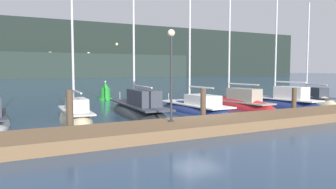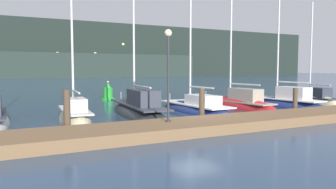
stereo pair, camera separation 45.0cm
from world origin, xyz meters
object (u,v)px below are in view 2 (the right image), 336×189
sailboat_berth_4 (138,113)px  sailboat_berth_6 (237,106)px  sailboat_berth_5 (195,110)px  sailboat_berth_8 (314,102)px  dock_lamppost (168,60)px  sailboat_berth_7 (284,105)px  sailboat_berth_3 (75,119)px  channel_buoy (108,93)px

sailboat_berth_4 → sailboat_berth_6: size_ratio=1.28×
sailboat_berth_4 → sailboat_berth_5: 4.05m
sailboat_berth_8 → dock_lamppost: size_ratio=2.22×
sailboat_berth_6 → sailboat_berth_7: sailboat_berth_6 is taller
sailboat_berth_3 → sailboat_berth_5: (7.76, 0.56, -0.01)m
sailboat_berth_6 → sailboat_berth_7: size_ratio=1.05×
sailboat_berth_5 → sailboat_berth_6: sailboat_berth_5 is taller
sailboat_berth_4 → sailboat_berth_7: 11.26m
sailboat_berth_8 → dock_lamppost: 16.82m
channel_buoy → sailboat_berth_4: bearing=-97.6°
sailboat_berth_4 → sailboat_berth_8: sailboat_berth_4 is taller
sailboat_berth_4 → dock_lamppost: bearing=-97.3°
sailboat_berth_4 → dock_lamppost: 5.99m
sailboat_berth_5 → sailboat_berth_7: 7.23m
sailboat_berth_3 → channel_buoy: (5.14, 11.16, 0.48)m
channel_buoy → sailboat_berth_5: bearing=-76.1°
sailboat_berth_5 → sailboat_berth_7: sailboat_berth_5 is taller
dock_lamppost → sailboat_berth_5: bearing=48.6°
sailboat_berth_6 → dock_lamppost: bearing=-145.6°
sailboat_berth_3 → sailboat_berth_4: sailboat_berth_4 is taller
sailboat_berth_3 → dock_lamppost: 6.41m
sailboat_berth_4 → sailboat_berth_6: sailboat_berth_4 is taller
sailboat_berth_5 → dock_lamppost: size_ratio=2.48×
sailboat_berth_3 → sailboat_berth_5: sailboat_berth_5 is taller
sailboat_berth_7 → sailboat_berth_8: size_ratio=1.06×
sailboat_berth_4 → sailboat_berth_6: (7.71, 0.56, -0.04)m
sailboat_berth_4 → dock_lamppost: sailboat_berth_4 is taller
sailboat_berth_4 → sailboat_berth_5: (4.05, 0.16, -0.05)m
sailboat_berth_3 → dock_lamppost: size_ratio=2.30×
sailboat_berth_6 → sailboat_berth_8: size_ratio=1.11×
sailboat_berth_6 → channel_buoy: 11.99m
sailboat_berth_3 → dock_lamppost: sailboat_berth_3 is taller
sailboat_berth_3 → sailboat_berth_7: (14.97, -0.05, 0.03)m
dock_lamppost → channel_buoy: bearing=82.5°
sailboat_berth_7 → sailboat_berth_8: (3.78, 0.52, -0.03)m
sailboat_berth_3 → sailboat_berth_6: bearing=4.8°
sailboat_berth_3 → sailboat_berth_4: size_ratio=0.73×
channel_buoy → sailboat_berth_7: bearing=-48.8°
sailboat_berth_5 → channel_buoy: bearing=103.9°
sailboat_berth_7 → sailboat_berth_6: bearing=164.1°
sailboat_berth_4 → channel_buoy: bearing=82.4°
dock_lamppost → sailboat_berth_4: bearing=82.7°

